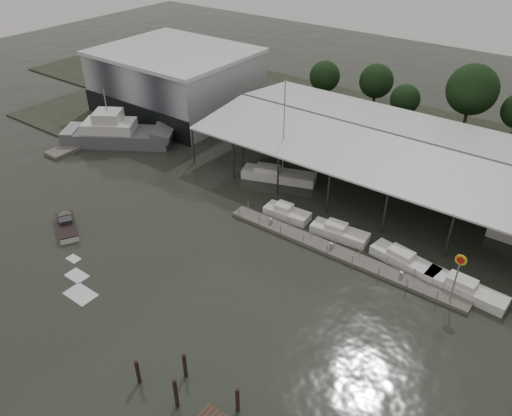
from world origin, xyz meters
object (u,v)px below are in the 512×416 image
Objects in this scene: grey_trawler at (118,134)px; speedboat_underway at (67,225)px; shell_fuel_sign at (458,269)px; white_sailboat at (277,175)px.

speedboat_underway is (12.79, -18.71, -1.19)m from grey_trawler.
shell_fuel_sign is 0.35× the size of speedboat_underway.
speedboat_underway is at bearing -88.08° from grey_trawler.
white_sailboat is (-26.65, 9.61, -3.27)m from shell_fuel_sign.
white_sailboat is 27.41m from speedboat_underway.
white_sailboat is at bearing 160.17° from shell_fuel_sign.
shell_fuel_sign reaches higher than speedboat_underway.
white_sailboat reaches higher than shell_fuel_sign.
grey_trawler is 1.07× the size of speedboat_underway.
grey_trawler is at bearing 171.44° from white_sailboat.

